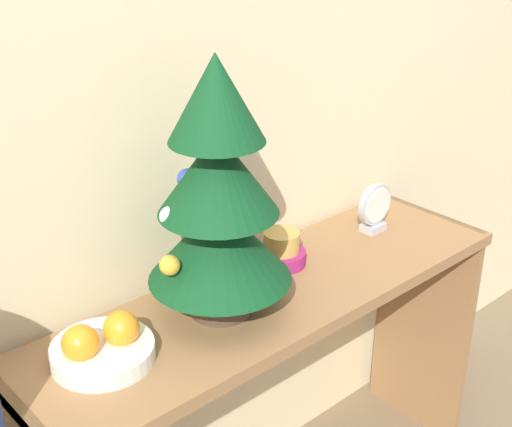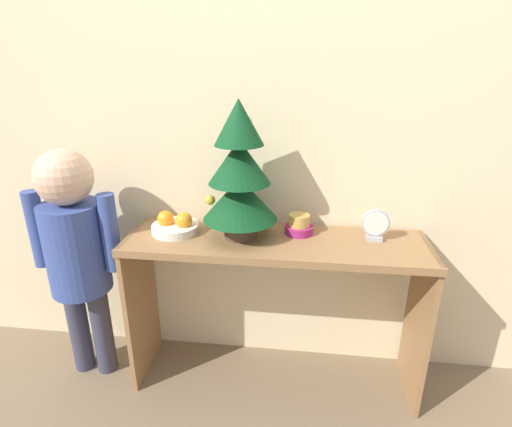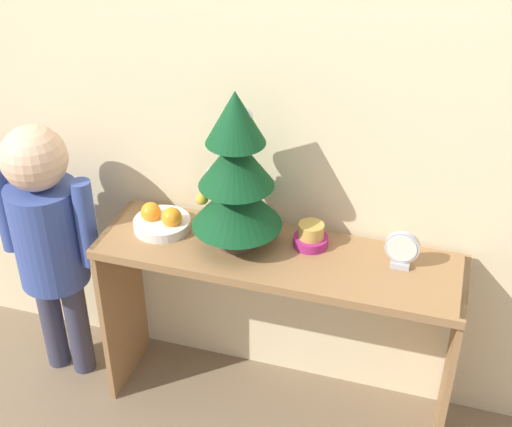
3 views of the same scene
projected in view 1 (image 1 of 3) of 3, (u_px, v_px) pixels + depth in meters
back_wall at (207, 21)px, 1.49m from camera, size 7.00×0.05×2.50m
console_table at (275, 346)px, 1.64m from camera, size 1.21×0.34×0.70m
mini_tree at (218, 196)px, 1.39m from camera, size 0.30×0.30×0.54m
fruit_bowl at (102, 347)px, 1.33m from camera, size 0.20×0.20×0.09m
singing_bowl at (281, 250)px, 1.67m from camera, size 0.12×0.12×0.08m
desk_clock at (375, 208)px, 1.82m from camera, size 0.11×0.04×0.13m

